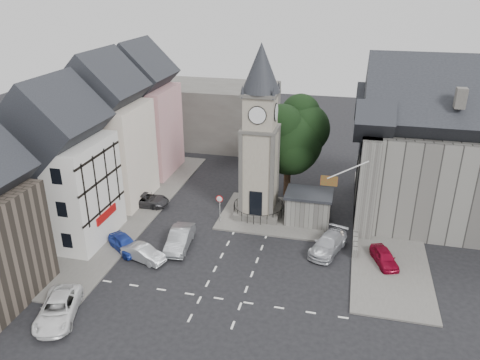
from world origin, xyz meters
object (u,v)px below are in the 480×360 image
(clock_tower, at_px, (260,135))
(car_east_red, at_px, (384,257))
(stone_shelter, at_px, (308,207))
(pedestrian, at_px, (341,238))
(car_west_blue, at_px, (125,244))

(clock_tower, height_order, car_east_red, clock_tower)
(stone_shelter, xyz_separation_m, pedestrian, (3.20, -3.65, -0.80))
(clock_tower, distance_m, car_west_blue, 15.22)
(stone_shelter, distance_m, car_west_blue, 16.84)
(clock_tower, distance_m, pedestrian, 11.64)
(clock_tower, height_order, car_west_blue, clock_tower)
(clock_tower, xyz_separation_m, pedestrian, (8.00, -4.14, -7.37))
(car_west_blue, distance_m, car_east_red, 21.36)
(car_east_red, bearing_deg, car_west_blue, 169.16)
(clock_tower, bearing_deg, car_east_red, -27.82)
(car_west_blue, xyz_separation_m, pedestrian, (17.64, 4.97, 0.08))
(pedestrian, bearing_deg, car_east_red, 136.39)
(car_west_blue, bearing_deg, pedestrian, -36.71)
(stone_shelter, xyz_separation_m, car_west_blue, (-14.44, -8.62, -0.88))
(car_west_blue, bearing_deg, clock_tower, -9.05)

